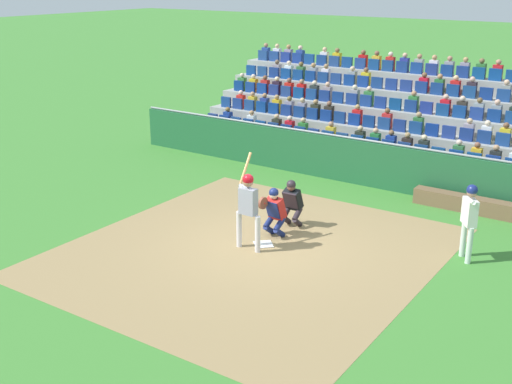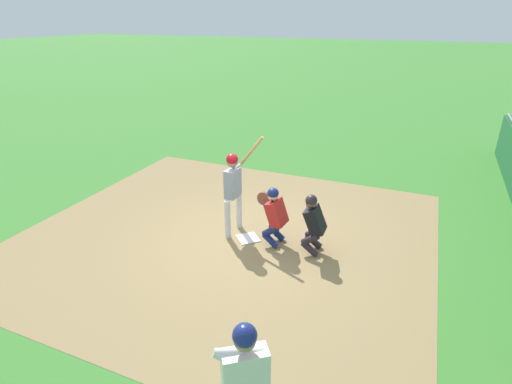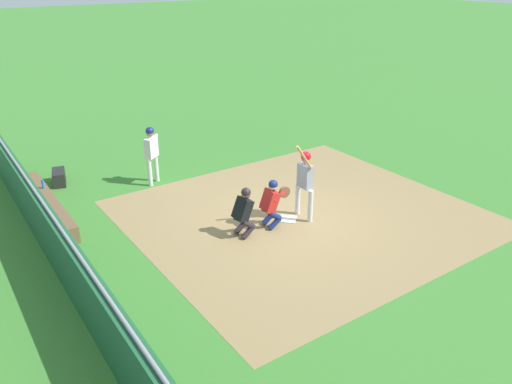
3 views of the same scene
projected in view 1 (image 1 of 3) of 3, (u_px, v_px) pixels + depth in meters
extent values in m
plane|color=#3E8131|center=(263.00, 245.00, 15.72)|extent=(160.00, 160.00, 0.00)
cube|color=#977C51|center=(251.00, 252.00, 15.33)|extent=(8.19, 8.86, 0.01)
cube|color=white|center=(263.00, 244.00, 15.72)|extent=(0.62, 0.62, 0.02)
cylinder|color=silver|center=(258.00, 234.00, 15.18)|extent=(0.13, 0.13, 0.89)
cylinder|color=silver|center=(239.00, 229.00, 15.48)|extent=(0.13, 0.13, 0.89)
cube|color=#9092A4|center=(248.00, 201.00, 15.09)|extent=(0.43, 0.23, 0.63)
sphere|color=#A9795E|center=(248.00, 182.00, 14.94)|extent=(0.23, 0.23, 0.23)
sphere|color=red|center=(248.00, 179.00, 14.92)|extent=(0.26, 0.26, 0.26)
cylinder|color=#9092A4|center=(247.00, 188.00, 15.04)|extent=(0.46, 0.15, 0.14)
cylinder|color=#9092A4|center=(241.00, 187.00, 15.13)|extent=(0.17, 0.15, 0.13)
cylinder|color=tan|center=(245.00, 169.00, 15.27)|extent=(0.12, 0.56, 0.71)
sphere|color=black|center=(240.00, 185.00, 15.17)|extent=(0.06, 0.06, 0.06)
cylinder|color=navy|center=(279.00, 233.00, 16.06)|extent=(0.17, 0.39, 0.34)
cylinder|color=navy|center=(279.00, 224.00, 15.99)|extent=(0.17, 0.39, 0.33)
cylinder|color=navy|center=(269.00, 229.00, 16.25)|extent=(0.17, 0.39, 0.34)
cylinder|color=navy|center=(269.00, 221.00, 16.18)|extent=(0.17, 0.39, 0.33)
cube|color=red|center=(276.00, 208.00, 16.01)|extent=(0.45, 0.44, 0.60)
cube|color=navy|center=(273.00, 210.00, 15.92)|extent=(0.39, 0.23, 0.45)
sphere|color=beige|center=(274.00, 195.00, 15.83)|extent=(0.22, 0.22, 0.22)
cube|color=black|center=(274.00, 195.00, 15.83)|extent=(0.21, 0.12, 0.20)
sphere|color=navy|center=(274.00, 193.00, 15.81)|extent=(0.24, 0.24, 0.24)
cylinder|color=brown|center=(263.00, 203.00, 15.75)|extent=(0.09, 0.30, 0.30)
cylinder|color=red|center=(266.00, 204.00, 15.92)|extent=(0.13, 0.39, 0.22)
cylinder|color=#2B2229|center=(297.00, 222.00, 16.73)|extent=(0.15, 0.39, 0.34)
cylinder|color=#2B2229|center=(297.00, 214.00, 16.66)|extent=(0.15, 0.39, 0.33)
cylinder|color=#2B2229|center=(286.00, 220.00, 16.90)|extent=(0.15, 0.39, 0.34)
cylinder|color=#2B2229|center=(286.00, 212.00, 16.83)|extent=(0.15, 0.39, 0.33)
cube|color=black|center=(293.00, 199.00, 16.66)|extent=(0.44, 0.45, 0.60)
cube|color=#2B2229|center=(291.00, 201.00, 16.57)|extent=(0.39, 0.24, 0.45)
sphere|color=brown|center=(291.00, 187.00, 16.46)|extent=(0.22, 0.22, 0.22)
cube|color=black|center=(291.00, 187.00, 16.46)|extent=(0.20, 0.12, 0.20)
sphere|color=#2B2229|center=(291.00, 185.00, 16.44)|extent=(0.24, 0.24, 0.24)
cube|color=#215D35|center=(367.00, 164.00, 19.92)|extent=(17.99, 0.24, 1.38)
cylinder|color=gray|center=(369.00, 141.00, 19.69)|extent=(17.99, 0.07, 0.07)
cube|color=brown|center=(493.00, 209.00, 17.48)|extent=(4.39, 0.40, 0.44)
cylinder|color=silver|center=(463.00, 239.00, 14.97)|extent=(0.18, 0.18, 0.86)
cylinder|color=silver|center=(469.00, 246.00, 14.59)|extent=(0.18, 0.18, 0.86)
cube|color=silver|center=(470.00, 212.00, 14.55)|extent=(0.46, 0.51, 0.61)
sphere|color=#A2765F|center=(472.00, 193.00, 14.40)|extent=(0.22, 0.22, 0.22)
sphere|color=navy|center=(472.00, 190.00, 14.38)|extent=(0.25, 0.25, 0.25)
cylinder|color=silver|center=(471.00, 200.00, 14.40)|extent=(0.34, 0.48, 0.14)
cylinder|color=silver|center=(474.00, 203.00, 14.22)|extent=(0.12, 0.17, 0.13)
cube|color=#999B97|center=(397.00, 160.00, 21.83)|extent=(16.72, 0.88, 0.54)
cube|color=navy|center=(512.00, 165.00, 19.56)|extent=(0.44, 0.10, 0.42)
cube|color=navy|center=(493.00, 162.00, 19.87)|extent=(0.44, 0.10, 0.42)
cube|color=#242826|center=(495.00, 159.00, 20.03)|extent=(0.32, 0.22, 0.52)
sphere|color=tan|center=(496.00, 148.00, 19.92)|extent=(0.19, 0.19, 0.19)
cube|color=navy|center=(474.00, 159.00, 20.18)|extent=(0.44, 0.10, 0.42)
cube|color=gold|center=(476.00, 156.00, 20.34)|extent=(0.32, 0.22, 0.52)
sphere|color=brown|center=(478.00, 145.00, 20.23)|extent=(0.19, 0.19, 0.19)
cube|color=navy|center=(456.00, 157.00, 20.49)|extent=(0.44, 0.10, 0.42)
cube|color=#316E3C|center=(458.00, 153.00, 20.65)|extent=(0.32, 0.22, 0.52)
sphere|color=beige|center=(459.00, 142.00, 20.54)|extent=(0.19, 0.19, 0.19)
cube|color=navy|center=(438.00, 154.00, 20.80)|extent=(0.44, 0.10, 0.42)
cube|color=navy|center=(421.00, 151.00, 21.11)|extent=(0.44, 0.10, 0.42)
cube|color=#232C27|center=(424.00, 148.00, 21.28)|extent=(0.32, 0.22, 0.52)
sphere|color=beige|center=(424.00, 137.00, 21.16)|extent=(0.19, 0.19, 0.19)
cube|color=navy|center=(404.00, 149.00, 21.42)|extent=(0.44, 0.10, 0.42)
cube|color=#2C231E|center=(407.00, 146.00, 21.59)|extent=(0.32, 0.22, 0.52)
sphere|color=#A38052|center=(408.00, 135.00, 21.47)|extent=(0.19, 0.19, 0.19)
cube|color=navy|center=(388.00, 146.00, 21.73)|extent=(0.44, 0.10, 0.42)
cube|color=navy|center=(391.00, 143.00, 21.90)|extent=(0.32, 0.22, 0.52)
sphere|color=brown|center=(392.00, 133.00, 21.78)|extent=(0.19, 0.19, 0.19)
cube|color=navy|center=(372.00, 144.00, 22.04)|extent=(0.44, 0.10, 0.42)
cube|color=#257235|center=(375.00, 141.00, 22.21)|extent=(0.32, 0.22, 0.52)
sphere|color=tan|center=(376.00, 130.00, 22.09)|extent=(0.19, 0.19, 0.19)
cube|color=navy|center=(357.00, 141.00, 22.35)|extent=(0.44, 0.10, 0.42)
cube|color=#282E21|center=(360.00, 138.00, 22.52)|extent=(0.32, 0.22, 0.52)
sphere|color=#D3AF80|center=(360.00, 128.00, 22.40)|extent=(0.19, 0.19, 0.19)
cube|color=navy|center=(342.00, 139.00, 22.67)|extent=(0.44, 0.10, 0.42)
cube|color=navy|center=(327.00, 137.00, 22.98)|extent=(0.44, 0.10, 0.42)
cube|color=gold|center=(331.00, 134.00, 23.14)|extent=(0.32, 0.22, 0.52)
sphere|color=#A7765B|center=(331.00, 124.00, 23.03)|extent=(0.19, 0.19, 0.19)
cube|color=navy|center=(313.00, 134.00, 23.29)|extent=(0.44, 0.10, 0.42)
cube|color=navy|center=(300.00, 132.00, 23.60)|extent=(0.44, 0.10, 0.42)
cube|color=#2D7730|center=(303.00, 130.00, 23.76)|extent=(0.32, 0.22, 0.52)
sphere|color=#D2AE81|center=(303.00, 120.00, 23.65)|extent=(0.19, 0.19, 0.19)
cube|color=navy|center=(286.00, 130.00, 23.91)|extent=(0.44, 0.10, 0.42)
cube|color=red|center=(290.00, 128.00, 24.07)|extent=(0.32, 0.22, 0.52)
sphere|color=beige|center=(290.00, 118.00, 23.96)|extent=(0.19, 0.19, 0.19)
cube|color=navy|center=(273.00, 128.00, 24.22)|extent=(0.44, 0.10, 0.42)
cube|color=#2A2C20|center=(277.00, 126.00, 24.38)|extent=(0.32, 0.22, 0.52)
sphere|color=#D6AD7E|center=(277.00, 116.00, 24.27)|extent=(0.19, 0.19, 0.19)
cube|color=navy|center=(261.00, 126.00, 24.53)|extent=(0.44, 0.10, 0.42)
cube|color=navy|center=(248.00, 124.00, 24.84)|extent=(0.44, 0.10, 0.42)
cube|color=silver|center=(252.00, 122.00, 25.01)|extent=(0.32, 0.22, 0.52)
sphere|color=#AC7D53|center=(252.00, 113.00, 24.89)|extent=(0.19, 0.19, 0.19)
cube|color=navy|center=(236.00, 122.00, 25.15)|extent=(0.44, 0.10, 0.42)
cube|color=navy|center=(224.00, 121.00, 25.46)|extent=(0.44, 0.10, 0.42)
cube|color=navy|center=(228.00, 118.00, 25.63)|extent=(0.32, 0.22, 0.52)
sphere|color=brown|center=(228.00, 109.00, 25.51)|extent=(0.19, 0.19, 0.19)
cube|color=navy|center=(213.00, 119.00, 25.77)|extent=(0.44, 0.10, 0.42)
cube|color=#999B97|center=(407.00, 147.00, 22.43)|extent=(16.72, 0.88, 1.07)
cube|color=navy|center=(503.00, 140.00, 20.38)|extent=(0.44, 0.10, 0.42)
cube|color=gold|center=(505.00, 137.00, 20.55)|extent=(0.32, 0.22, 0.52)
sphere|color=brown|center=(506.00, 125.00, 20.43)|extent=(0.19, 0.19, 0.19)
cube|color=navy|center=(484.00, 137.00, 20.69)|extent=(0.44, 0.10, 0.42)
cube|color=silver|center=(487.00, 134.00, 20.86)|extent=(0.32, 0.22, 0.52)
sphere|color=beige|center=(488.00, 123.00, 20.74)|extent=(0.19, 0.19, 0.19)
cube|color=navy|center=(466.00, 135.00, 21.00)|extent=(0.44, 0.10, 0.42)
cube|color=#958C9B|center=(469.00, 132.00, 21.17)|extent=(0.32, 0.22, 0.52)
sphere|color=#DBAC80|center=(470.00, 121.00, 21.05)|extent=(0.19, 0.19, 0.19)
cube|color=navy|center=(449.00, 132.00, 21.31)|extent=(0.44, 0.10, 0.42)
cube|color=navy|center=(432.00, 130.00, 21.62)|extent=(0.44, 0.10, 0.42)
cube|color=navy|center=(415.00, 128.00, 21.94)|extent=(0.44, 0.10, 0.42)
cube|color=#2D6A32|center=(418.00, 125.00, 22.10)|extent=(0.32, 0.22, 0.52)
sphere|color=#A48259|center=(419.00, 115.00, 21.98)|extent=(0.19, 0.19, 0.19)
cube|color=navy|center=(400.00, 126.00, 22.25)|extent=(0.44, 0.10, 0.42)
cube|color=navy|center=(384.00, 123.00, 22.56)|extent=(0.44, 0.10, 0.42)
cube|color=red|center=(387.00, 121.00, 22.72)|extent=(0.32, 0.22, 0.52)
sphere|color=brown|center=(387.00, 111.00, 22.61)|extent=(0.19, 0.19, 0.19)
cube|color=navy|center=(369.00, 121.00, 22.87)|extent=(0.44, 0.10, 0.42)
cube|color=navy|center=(354.00, 119.00, 23.18)|extent=(0.44, 0.10, 0.42)
cube|color=red|center=(357.00, 117.00, 23.34)|extent=(0.32, 0.22, 0.52)
sphere|color=#A98350|center=(358.00, 107.00, 23.23)|extent=(0.19, 0.19, 0.19)
cube|color=navy|center=(340.00, 117.00, 23.49)|extent=(0.44, 0.10, 0.42)
cube|color=navy|center=(326.00, 116.00, 23.80)|extent=(0.44, 0.10, 0.42)
cube|color=#2F291F|center=(329.00, 113.00, 23.96)|extent=(0.32, 0.22, 0.52)
sphere|color=brown|center=(329.00, 103.00, 23.85)|extent=(0.19, 0.19, 0.19)
cube|color=navy|center=(312.00, 114.00, 24.11)|extent=(0.44, 0.10, 0.42)
cube|color=#2E3020|center=(315.00, 111.00, 24.28)|extent=(0.32, 0.22, 0.52)
sphere|color=#A87E4D|center=(316.00, 102.00, 24.16)|extent=(0.19, 0.19, 0.19)
cube|color=navy|center=(299.00, 112.00, 24.42)|extent=(0.44, 0.10, 0.42)
cube|color=gray|center=(302.00, 110.00, 24.59)|extent=(0.32, 0.22, 0.52)
sphere|color=tan|center=(302.00, 100.00, 24.47)|extent=(0.19, 0.19, 0.19)
cube|color=navy|center=(286.00, 110.00, 24.73)|extent=(0.44, 0.10, 0.42)
cube|color=gray|center=(289.00, 108.00, 24.90)|extent=(0.32, 0.22, 0.52)
sphere|color=brown|center=(289.00, 99.00, 24.78)|extent=(0.19, 0.19, 0.19)
cube|color=navy|center=(273.00, 108.00, 25.04)|extent=(0.44, 0.10, 0.42)
cube|color=gold|center=(277.00, 106.00, 25.21)|extent=(0.32, 0.22, 0.52)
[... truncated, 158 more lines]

